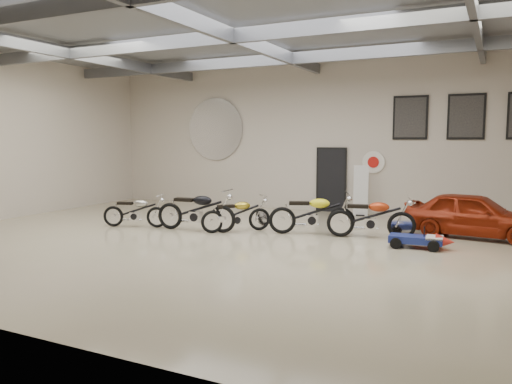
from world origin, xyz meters
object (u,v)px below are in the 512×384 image
at_px(motorcycle_yellow, 312,213).
at_px(motorcycle_red, 371,216).
at_px(motorcycle_black, 196,209).
at_px(vintage_car, 473,215).
at_px(banner_stand, 361,189).
at_px(go_kart, 421,237).
at_px(motorcycle_silver, 135,211).
at_px(motorcycle_gold, 236,214).

xyz_separation_m(motorcycle_yellow, motorcycle_red, (1.48, 0.16, -0.01)).
distance_m(motorcycle_black, vintage_car, 7.08).
distance_m(banner_stand, go_kart, 4.84).
xyz_separation_m(motorcycle_silver, motorcycle_yellow, (4.78, 1.17, 0.10)).
relative_size(banner_stand, motorcycle_black, 0.76).
distance_m(motorcycle_silver, vintage_car, 8.91).
xyz_separation_m(banner_stand, motorcycle_gold, (-2.26, -4.18, -0.37)).
bearing_deg(motorcycle_gold, motorcycle_yellow, -28.29).
distance_m(motorcycle_silver, motorcycle_black, 1.86).
relative_size(motorcycle_silver, motorcycle_yellow, 0.83).
bearing_deg(vintage_car, motorcycle_red, 126.18).
distance_m(motorcycle_gold, motorcycle_red, 3.47).
xyz_separation_m(banner_stand, go_kart, (2.43, -4.14, -0.59)).
bearing_deg(motorcycle_red, go_kart, -40.08).
distance_m(motorcycle_gold, go_kart, 4.70).
bearing_deg(motorcycle_silver, go_kart, -14.05).
bearing_deg(vintage_car, banner_stand, 64.10).
bearing_deg(motorcycle_black, vintage_car, 13.28).
height_order(banner_stand, motorcycle_red, banner_stand).
xyz_separation_m(motorcycle_black, motorcycle_yellow, (2.93, 0.91, -0.02)).
height_order(motorcycle_silver, motorcycle_yellow, motorcycle_yellow).
bearing_deg(banner_stand, vintage_car, -45.61).
bearing_deg(go_kart, motorcycle_gold, 177.57).
distance_m(banner_stand, vintage_car, 4.07).
xyz_separation_m(banner_stand, motorcycle_red, (1.13, -3.47, -0.30)).
relative_size(banner_stand, motorcycle_red, 0.81).
relative_size(banner_stand, go_kart, 1.20).
height_order(banner_stand, motorcycle_yellow, banner_stand).
bearing_deg(motorcycle_gold, banner_stand, 17.43).
xyz_separation_m(banner_stand, motorcycle_silver, (-5.12, -4.80, -0.38)).
relative_size(motorcycle_black, vintage_car, 0.67).
height_order(motorcycle_black, motorcycle_red, motorcycle_black).
relative_size(banner_stand, motorcycle_silver, 0.95).
height_order(motorcycle_silver, go_kart, motorcycle_silver).
relative_size(motorcycle_yellow, go_kart, 1.52).
xyz_separation_m(motorcycle_black, vintage_car, (6.68, 2.34, -0.01)).
height_order(banner_stand, motorcycle_silver, banner_stand).
xyz_separation_m(banner_stand, motorcycle_yellow, (-0.35, -3.63, -0.29)).
bearing_deg(motorcycle_gold, vintage_car, -25.00).
bearing_deg(banner_stand, motorcycle_yellow, -108.05).
bearing_deg(banner_stand, motorcycle_silver, -149.45).
bearing_deg(go_kart, motorcycle_black, -178.80).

